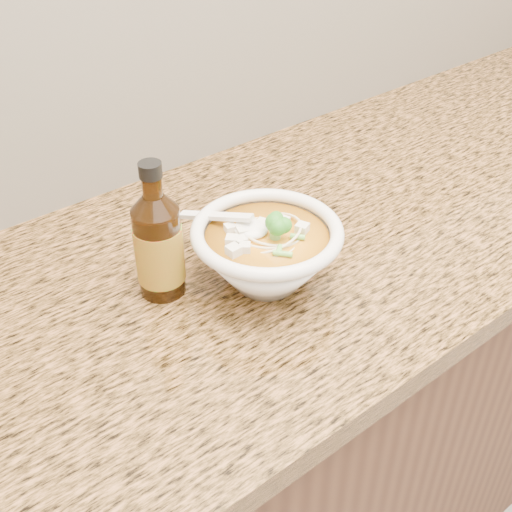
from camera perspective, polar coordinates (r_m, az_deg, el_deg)
cabinet at (r=1.42m, az=4.42°, el=-12.77°), size 4.00×0.65×0.86m
counter_slab at (r=1.12m, az=5.49°, el=2.44°), size 4.00×0.68×0.04m
soup_bowl at (r=0.93m, az=0.93°, el=0.21°), size 0.22×0.24×0.12m
hot_sauce_bottle at (r=0.91m, az=-8.65°, el=0.90°), size 0.08×0.08×0.21m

